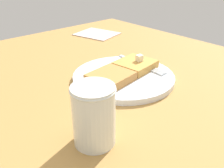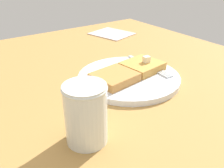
# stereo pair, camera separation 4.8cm
# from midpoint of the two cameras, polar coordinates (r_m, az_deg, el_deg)

# --- Properties ---
(table_surface) EXTENTS (0.92, 0.92, 0.02)m
(table_surface) POSITION_cam_midpoint_polar(r_m,az_deg,el_deg) (0.61, -5.96, 0.41)
(table_surface) COLOR #A87B3F
(table_surface) RESTS_ON ground
(plate) EXTENTS (0.24, 0.24, 0.01)m
(plate) POSITION_cam_midpoint_polar(r_m,az_deg,el_deg) (0.59, 0.34, 1.67)
(plate) COLOR silver
(plate) RESTS_ON table_surface
(toast_slice_left) EXTENTS (0.10, 0.09, 0.02)m
(toast_slice_left) POSITION_cam_midpoint_polar(r_m,az_deg,el_deg) (0.62, 3.16, 4.34)
(toast_slice_left) COLOR gold
(toast_slice_left) RESTS_ON plate
(toast_slice_middle) EXTENTS (0.10, 0.09, 0.02)m
(toast_slice_middle) POSITION_cam_midpoint_polar(r_m,az_deg,el_deg) (0.55, -2.78, 1.49)
(toast_slice_middle) COLOR #BA7F3D
(toast_slice_middle) RESTS_ON plate
(butter_pat_primary) EXTENTS (0.02, 0.02, 0.02)m
(butter_pat_primary) POSITION_cam_midpoint_polar(r_m,az_deg,el_deg) (0.62, 4.08, 5.90)
(butter_pat_primary) COLOR #F6ECC6
(butter_pat_primary) RESTS_ON toast_slice_left
(fork) EXTENTS (0.02, 0.16, 0.00)m
(fork) POSITION_cam_midpoint_polar(r_m,az_deg,el_deg) (0.64, 5.06, 4.21)
(fork) COLOR silver
(fork) RESTS_ON plate
(syrup_jar) EXTENTS (0.07, 0.07, 0.10)m
(syrup_jar) POSITION_cam_midpoint_polar(r_m,az_deg,el_deg) (0.38, -7.76, -7.47)
(syrup_jar) COLOR #371206
(syrup_jar) RESTS_ON table_surface
(napkin) EXTENTS (0.15, 0.17, 0.00)m
(napkin) POSITION_cam_midpoint_polar(r_m,az_deg,el_deg) (0.96, -4.90, 11.32)
(napkin) COLOR beige
(napkin) RESTS_ON table_surface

